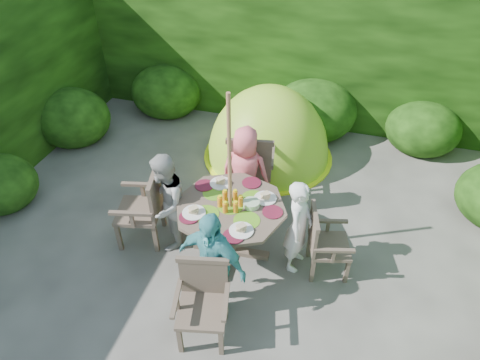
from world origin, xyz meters
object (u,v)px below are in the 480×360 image
(garden_chair_back, at_px, (250,166))
(child_front, at_px, (212,264))
(child_left, at_px, (166,203))
(garden_chair_right, at_px, (324,242))
(patio_table, at_px, (231,214))
(garden_chair_left, at_px, (145,207))
(dome_tent, at_px, (267,156))
(garden_chair_front, at_px, (203,300))
(child_back, at_px, (245,173))
(parasol_pole, at_px, (230,184))
(child_right, at_px, (299,227))

(garden_chair_back, distance_m, child_front, 1.89)
(garden_chair_back, relative_size, child_front, 0.78)
(child_left, bearing_deg, garden_chair_right, 82.42)
(patio_table, relative_size, garden_chair_right, 1.65)
(patio_table, relative_size, garden_chair_left, 1.41)
(patio_table, relative_size, child_front, 1.04)
(dome_tent, bearing_deg, child_left, -95.45)
(patio_table, xyz_separation_m, garden_chair_front, (0.04, -1.10, -0.18))
(dome_tent, bearing_deg, garden_chair_back, -76.93)
(garden_chair_right, bearing_deg, garden_chair_back, 33.59)
(garden_chair_left, distance_m, child_back, 1.35)
(garden_chair_front, height_order, child_front, child_front)
(child_back, bearing_deg, garden_chair_right, 146.03)
(child_left, height_order, dome_tent, child_left)
(garden_chair_back, distance_m, child_left, 1.36)
(garden_chair_back, bearing_deg, garden_chair_right, 127.88)
(parasol_pole, height_order, garden_chair_left, parasol_pole)
(patio_table, xyz_separation_m, parasol_pole, (-0.00, -0.00, 0.45))
(child_right, relative_size, child_front, 0.91)
(child_right, bearing_deg, dome_tent, 27.48)
(patio_table, bearing_deg, dome_tent, 91.39)
(patio_table, relative_size, child_back, 1.05)
(child_front, bearing_deg, child_back, 106.84)
(child_left, relative_size, child_back, 0.99)
(patio_table, bearing_deg, child_back, 93.53)
(patio_table, distance_m, child_back, 0.80)
(child_left, bearing_deg, parasol_pole, 82.86)
(garden_chair_front, bearing_deg, garden_chair_right, 34.96)
(child_front, height_order, dome_tent, child_front)
(garden_chair_front, distance_m, child_front, 0.37)
(child_front, bearing_deg, garden_chair_right, 52.22)
(patio_table, xyz_separation_m, child_back, (-0.05, 0.80, 0.01))
(patio_table, distance_m, child_front, 0.80)
(garden_chair_back, height_order, child_left, child_left)
(child_front, bearing_deg, garden_chair_front, -75.53)
(dome_tent, bearing_deg, garden_chair_right, -48.55)
(patio_table, bearing_deg, child_right, 3.13)
(garden_chair_back, height_order, child_right, child_right)
(parasol_pole, height_order, child_back, parasol_pole)
(patio_table, height_order, garden_chair_left, garden_chair_left)
(child_left, bearing_deg, child_right, 82.86)
(garden_chair_front, height_order, child_left, child_left)
(garden_chair_back, bearing_deg, garden_chair_left, 37.19)
(patio_table, bearing_deg, garden_chair_right, 2.39)
(garden_chair_front, bearing_deg, dome_tent, 79.25)
(parasol_pole, relative_size, child_back, 1.66)
(garden_chair_left, bearing_deg, garden_chair_back, 124.19)
(child_back, bearing_deg, child_front, 92.40)
(garden_chair_back, bearing_deg, child_left, 46.31)
(garden_chair_right, distance_m, garden_chair_back, 1.56)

